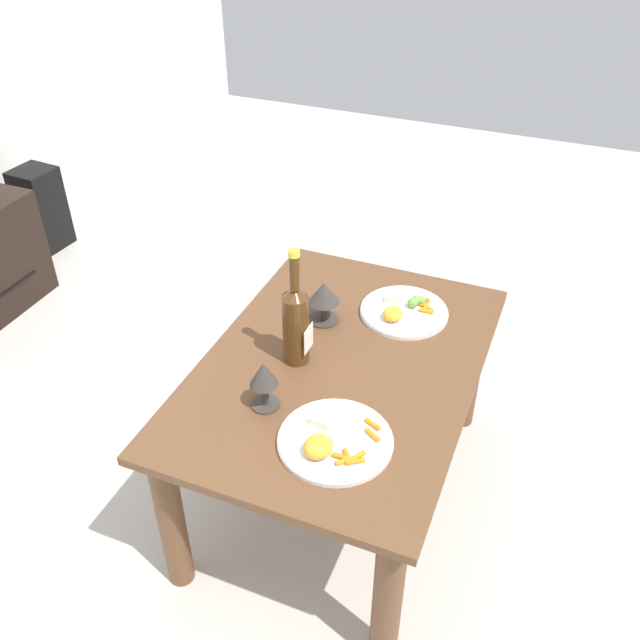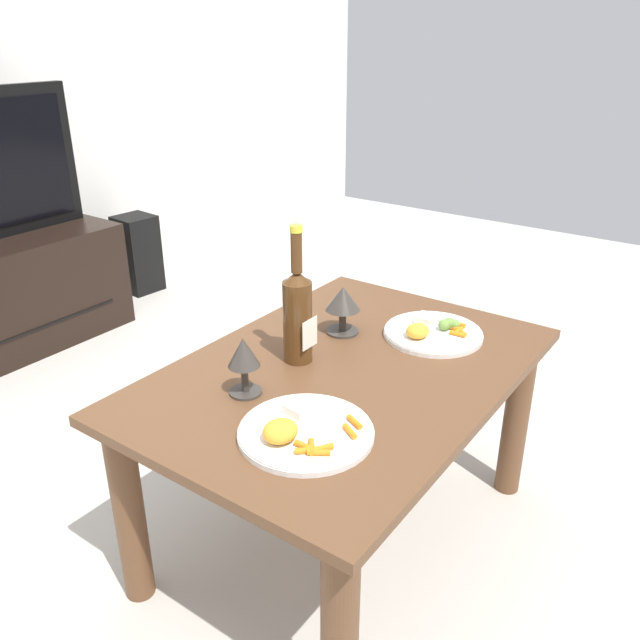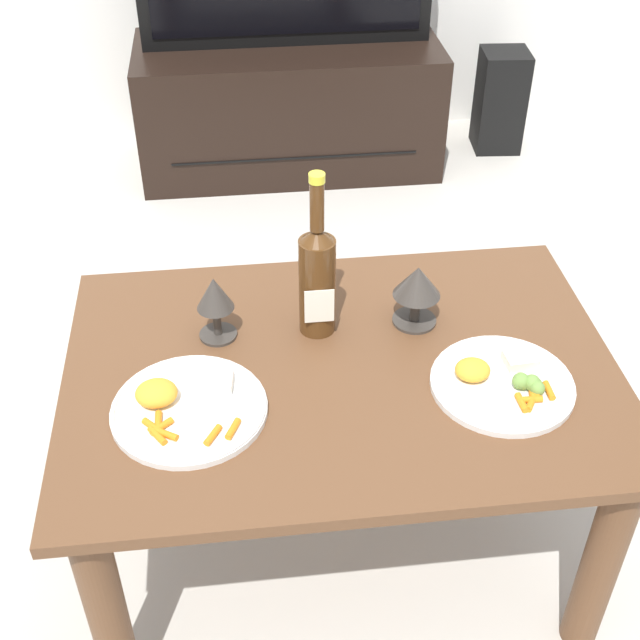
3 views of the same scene
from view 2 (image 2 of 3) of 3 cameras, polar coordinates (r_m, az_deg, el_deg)
ground_plane at (r=1.86m, az=1.94°, el=-18.21°), size 6.40×6.40×0.00m
dining_table at (r=1.61m, az=2.15°, el=-7.36°), size 1.02×0.71×0.51m
floor_speaker at (r=3.46m, az=-15.65°, el=5.62°), size 0.19×0.19×0.39m
wine_bottle at (r=1.54m, az=-1.98°, el=0.70°), size 0.07×0.07×0.34m
goblet_left at (r=1.42m, az=-6.70°, el=-3.20°), size 0.07×0.07×0.14m
goblet_right at (r=1.70m, az=2.01°, el=1.62°), size 0.09×0.09×0.13m
dinner_plate_left at (r=1.31m, az=-1.46°, el=-9.68°), size 0.27×0.27×0.05m
dinner_plate_right at (r=1.73m, az=9.87°, el=-1.02°), size 0.26×0.26×0.05m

